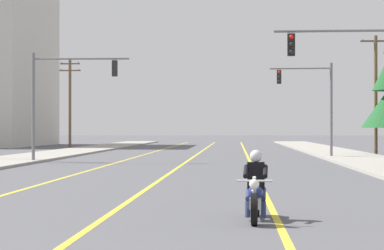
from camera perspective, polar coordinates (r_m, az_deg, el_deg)
name	(u,v)px	position (r m, az deg, el deg)	size (l,w,h in m)	color
lane_stripe_center	(196,155)	(52.22, 0.33, -2.38)	(0.16, 100.00, 0.01)	yellow
lane_stripe_left	(143,155)	(52.57, -3.85, -2.37)	(0.16, 100.00, 0.01)	yellow
lane_stripe_right	(247,155)	(52.15, 4.35, -2.38)	(0.16, 100.00, 0.01)	yellow
sidewalk_kerb_right	(354,157)	(47.77, 12.67, -2.49)	(4.40, 110.00, 0.14)	#9E998E
sidewalk_kerb_left	(37,156)	(48.92, -12.11, -2.44)	(4.40, 110.00, 0.14)	#9E998E
motorcycle_with_rider	(256,192)	(15.12, 5.04, -5.30)	(0.70, 2.19, 1.46)	black
traffic_signal_near_right	(356,74)	(29.82, 12.83, 3.91)	(4.72, 0.37, 6.20)	slate
traffic_signal_near_left	(61,89)	(41.44, -10.25, 2.80)	(5.53, 0.41, 6.20)	slate
traffic_signal_mid_right	(314,96)	(47.77, 9.58, 2.28)	(4.05, 0.38, 6.20)	slate
utility_pole_right_far	(376,92)	(54.41, 14.28, 2.52)	(2.21, 0.26, 8.71)	brown
utility_pole_left_far	(70,101)	(70.32, -9.60, 1.91)	(2.05, 0.26, 8.55)	brown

